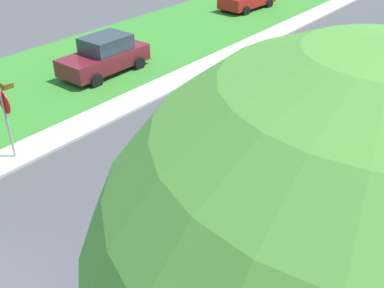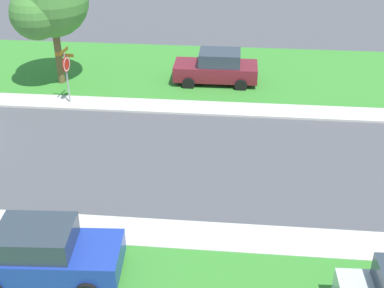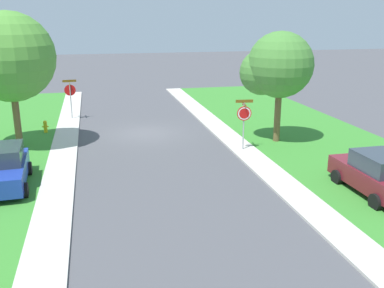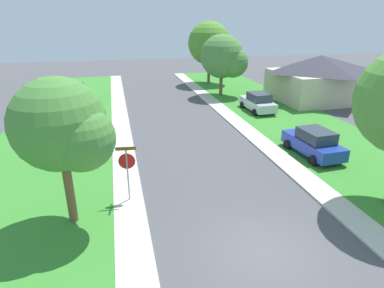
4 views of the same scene
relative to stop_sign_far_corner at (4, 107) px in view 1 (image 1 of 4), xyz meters
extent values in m
cube|color=beige|center=(9.34, 7.22, -1.84)|extent=(1.40, 56.00, 0.10)
cube|color=beige|center=(-0.06, 7.22, -1.84)|extent=(1.40, 56.00, 0.10)
cube|color=#38842D|center=(-4.76, 7.22, -1.85)|extent=(8.00, 56.00, 0.08)
cylinder|color=#9E9EA3|center=(0.00, -0.03, -0.59)|extent=(0.07, 0.07, 2.60)
cylinder|color=red|center=(0.00, 0.02, 0.16)|extent=(0.76, 0.12, 0.76)
cylinder|color=white|center=(0.00, 0.04, 0.16)|extent=(0.66, 0.08, 0.67)
cylinder|color=red|center=(0.01, 0.04, 0.16)|extent=(0.54, 0.07, 0.55)
cube|color=maroon|center=(-3.21, 6.83, -1.19)|extent=(1.82, 4.31, 0.76)
cube|color=#2D3842|center=(-3.21, 7.03, -0.47)|extent=(1.61, 2.11, 0.68)
cylinder|color=black|center=(-2.31, 5.50, -1.57)|extent=(0.24, 0.64, 0.64)
cylinder|color=black|center=(-4.11, 5.49, -1.57)|extent=(0.24, 0.64, 0.64)
cylinder|color=black|center=(-2.32, 8.16, -1.57)|extent=(0.24, 0.64, 0.64)
cylinder|color=black|center=(-4.12, 8.15, -1.57)|extent=(0.24, 0.64, 0.64)
cylinder|color=black|center=(10.50, 4.07, -1.57)|extent=(0.28, 0.65, 0.64)
cylinder|color=black|center=(10.67, 1.41, -1.57)|extent=(0.28, 0.65, 0.64)
cylinder|color=black|center=(-3.51, 19.35, -1.57)|extent=(0.28, 0.66, 0.64)
cylinder|color=black|center=(-5.31, 19.48, -1.57)|extent=(0.28, 0.66, 0.64)
cylinder|color=black|center=(-3.32, 22.01, -1.57)|extent=(0.28, 0.66, 0.64)
sphere|color=#519337|center=(11.69, -3.15, 3.03)|extent=(4.63, 4.63, 4.63)
camera|label=1|loc=(12.44, -6.21, 6.27)|focal=42.36mm
camera|label=2|loc=(22.58, 8.04, 9.13)|focal=49.59mm
camera|label=3|loc=(7.65, 21.23, 5.07)|focal=41.04mm
camera|label=4|loc=(-0.20, -13.63, 6.28)|focal=30.12mm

